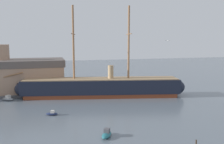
% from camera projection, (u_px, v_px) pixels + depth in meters
% --- Properties ---
extents(tall_ship, '(62.76, 18.73, 30.49)m').
position_uv_depth(tall_ship, '(101.00, 87.00, 81.72)').
color(tall_ship, brown).
rests_on(tall_ship, ground).
extents(motorboat_near_centre, '(3.35, 4.22, 1.65)m').
position_uv_depth(motorboat_near_centre, '(107.00, 134.00, 47.83)').
color(motorboat_near_centre, '#236670').
rests_on(motorboat_near_centre, ground).
extents(motorboat_alongside_bow, '(3.25, 2.01, 1.27)m').
position_uv_depth(motorboat_alongside_bow, '(52.00, 114.00, 61.60)').
color(motorboat_alongside_bow, '#1E284C').
rests_on(motorboat_alongside_bow, ground).
extents(motorboat_far_left, '(4.42, 3.85, 1.76)m').
position_uv_depth(motorboat_far_left, '(8.00, 99.00, 76.60)').
color(motorboat_far_left, gray).
rests_on(motorboat_far_left, ground).
extents(motorboat_far_right, '(3.87, 2.87, 1.50)m').
position_uv_depth(motorboat_far_right, '(168.00, 90.00, 90.81)').
color(motorboat_far_right, silver).
rests_on(motorboat_far_right, ground).
extents(motorboat_distant_centre, '(4.91, 2.37, 2.00)m').
position_uv_depth(motorboat_distant_centre, '(82.00, 88.00, 93.27)').
color(motorboat_distant_centre, '#236670').
rests_on(motorboat_distant_centre, ground).
extents(seagull_in_flight, '(1.37, 0.50, 0.14)m').
position_uv_depth(seagull_in_flight, '(168.00, 41.00, 45.44)').
color(seagull_in_flight, silver).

